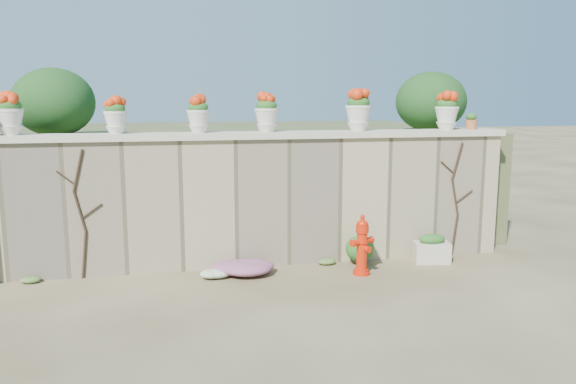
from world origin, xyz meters
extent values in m
plane|color=brown|center=(0.00, 0.00, 0.00)|extent=(80.00, 80.00, 0.00)
cube|color=tan|center=(0.00, 1.80, 1.00)|extent=(8.00, 0.40, 2.00)
cube|color=beige|center=(0.00, 1.80, 2.05)|extent=(8.10, 0.52, 0.10)
cube|color=#384C23|center=(0.00, 5.00, 1.00)|extent=(9.00, 6.00, 2.00)
ellipsoid|color=#143814|center=(-3.20, 3.00, 2.55)|extent=(1.30, 1.30, 1.10)
ellipsoid|color=#143814|center=(3.40, 3.00, 2.55)|extent=(1.30, 1.30, 1.10)
cylinder|color=black|center=(-2.66, 1.58, 0.35)|extent=(0.12, 0.04, 0.70)
cylinder|color=black|center=(-2.69, 1.58, 1.00)|extent=(0.17, 0.04, 0.61)
cylinder|color=black|center=(-2.67, 1.58, 1.60)|extent=(0.18, 0.04, 0.61)
cylinder|color=black|center=(-2.52, 1.58, 1.00)|extent=(0.30, 0.02, 0.22)
cylinder|color=black|center=(-2.85, 1.58, 1.50)|extent=(0.25, 0.02, 0.21)
cylinder|color=black|center=(3.24, 1.58, 0.35)|extent=(0.12, 0.04, 0.70)
cylinder|color=black|center=(3.22, 1.58, 1.00)|extent=(0.17, 0.04, 0.61)
cylinder|color=black|center=(3.23, 1.58, 1.60)|extent=(0.18, 0.04, 0.61)
cylinder|color=black|center=(3.38, 1.58, 1.00)|extent=(0.30, 0.02, 0.22)
cylinder|color=black|center=(3.05, 1.58, 1.50)|extent=(0.25, 0.02, 0.21)
cylinder|color=red|center=(1.38, 0.92, 0.02)|extent=(0.26, 0.26, 0.05)
cylinder|color=red|center=(1.38, 0.92, 0.37)|extent=(0.16, 0.16, 0.57)
cylinder|color=red|center=(1.38, 0.92, 0.51)|extent=(0.19, 0.19, 0.04)
cylinder|color=red|center=(1.38, 0.92, 0.70)|extent=(0.19, 0.19, 0.11)
ellipsoid|color=red|center=(1.38, 0.92, 0.79)|extent=(0.17, 0.17, 0.13)
cylinder|color=red|center=(1.38, 0.92, 0.86)|extent=(0.06, 0.06, 0.09)
cylinder|color=red|center=(1.26, 0.87, 0.51)|extent=(0.15, 0.14, 0.09)
cylinder|color=red|center=(1.50, 0.97, 0.51)|extent=(0.15, 0.14, 0.09)
cylinder|color=red|center=(1.42, 0.83, 0.41)|extent=(0.11, 0.12, 0.08)
cube|color=beige|center=(2.69, 1.29, 0.16)|extent=(0.61, 0.43, 0.33)
ellipsoid|color=#1E5119|center=(2.69, 1.29, 0.38)|extent=(0.47, 0.34, 0.17)
ellipsoid|color=#1E5119|center=(1.54, 1.42, 0.30)|extent=(0.63, 0.57, 0.60)
ellipsoid|color=#C0269B|center=(-0.44, 1.18, 0.13)|extent=(1.00, 0.67, 0.27)
ellipsoid|color=white|center=(-0.83, 1.11, 0.09)|extent=(0.50, 0.40, 0.18)
ellipsoid|color=#1E5119|center=(-3.57, 1.80, 2.51)|extent=(0.33, 0.33, 0.20)
ellipsoid|color=red|center=(-3.57, 1.80, 2.59)|extent=(0.29, 0.29, 0.21)
ellipsoid|color=#1E5119|center=(-2.14, 1.80, 2.47)|extent=(0.29, 0.29, 0.18)
ellipsoid|color=red|center=(-2.14, 1.80, 2.54)|extent=(0.26, 0.26, 0.18)
ellipsoid|color=#1E5119|center=(-0.95, 1.80, 2.48)|extent=(0.30, 0.30, 0.18)
ellipsoid|color=red|center=(-0.95, 1.80, 2.55)|extent=(0.26, 0.26, 0.19)
ellipsoid|color=#1E5119|center=(0.10, 1.80, 2.50)|extent=(0.32, 0.32, 0.19)
ellipsoid|color=red|center=(0.10, 1.80, 2.58)|extent=(0.28, 0.28, 0.20)
ellipsoid|color=#1E5119|center=(1.58, 1.80, 2.55)|extent=(0.36, 0.36, 0.21)
ellipsoid|color=red|center=(1.58, 1.80, 2.64)|extent=(0.31, 0.31, 0.22)
ellipsoid|color=#1E5119|center=(3.11, 1.80, 2.52)|extent=(0.34, 0.34, 0.20)
ellipsoid|color=red|center=(3.11, 1.80, 2.60)|extent=(0.29, 0.29, 0.21)
ellipsoid|color=#1E5119|center=(3.56, 1.80, 2.30)|extent=(0.18, 0.18, 0.13)
camera|label=1|loc=(-1.37, -6.79, 2.62)|focal=35.00mm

